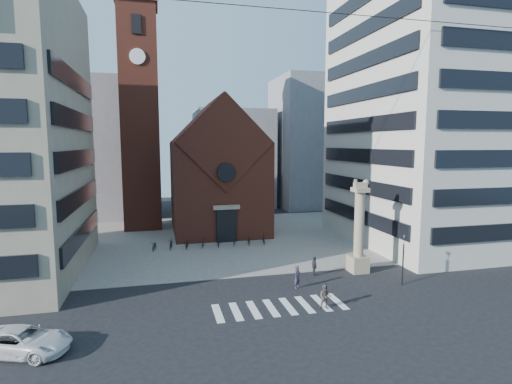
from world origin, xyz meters
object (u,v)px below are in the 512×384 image
pedestrian_2 (314,266)px  lion_column (359,235)px  traffic_light (403,258)px  pedestrian_1 (325,297)px  white_car (22,341)px  scooter_0 (154,246)px  pedestrian_0 (297,277)px

pedestrian_2 → lion_column: bearing=-88.2°
traffic_light → pedestrian_1: traffic_light is taller
lion_column → traffic_light: bearing=-63.5°
lion_column → pedestrian_2: bearing=180.0°
traffic_light → white_car: bearing=-170.3°
white_car → lion_column: bearing=-51.9°
scooter_0 → white_car: bearing=-99.3°
pedestrian_0 → pedestrian_2: pedestrian_0 is taller
pedestrian_1 → pedestrian_2: pedestrian_1 is taller
lion_column → traffic_light: lion_column is taller
pedestrian_2 → scooter_0: bearing=51.3°
traffic_light → pedestrian_2: bearing=147.7°
traffic_light → pedestrian_2: (-6.32, 4.00, -1.42)m
pedestrian_1 → scooter_0: size_ratio=0.94×
white_car → pedestrian_0: size_ratio=2.80×
pedestrian_0 → scooter_0: size_ratio=1.00×
lion_column → scooter_0: size_ratio=4.52×
pedestrian_2 → scooter_0: 18.61m
pedestrian_1 → pedestrian_2: 7.36m
pedestrian_2 → pedestrian_1: bearing=165.8°
traffic_light → pedestrian_1: 9.01m
white_car → pedestrian_2: 22.98m
white_car → pedestrian_2: (21.26, 8.73, 0.12)m
white_car → scooter_0: 22.01m
pedestrian_2 → pedestrian_0: bearing=137.7°
pedestrian_2 → traffic_light: bearing=-120.5°
pedestrian_0 → lion_column: bearing=-18.8°
pedestrian_1 → lion_column: bearing=75.0°
scooter_0 → pedestrian_0: bearing=-42.3°
pedestrian_2 → white_car: bearing=114.2°
traffic_light → pedestrian_0: 9.10m
white_car → pedestrian_1: pedestrian_1 is taller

